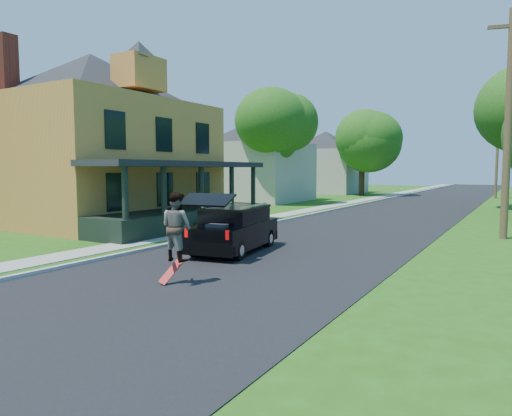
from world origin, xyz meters
The scene contains 15 objects.
ground centered at (0.00, 0.00, 0.00)m, with size 140.00×140.00×0.00m, color #245110.
street centered at (0.00, 20.00, 0.00)m, with size 8.00×120.00×0.02m, color black.
curb centered at (-4.05, 20.00, 0.00)m, with size 0.15×120.00×0.12m, color #ADADA8.
sidewalk centered at (-5.60, 20.00, 0.00)m, with size 1.30×120.00×0.03m, color gray.
front_walk centered at (-9.50, 6.00, 0.00)m, with size 6.50×1.20×0.03m, color gray.
main_house centered at (-12.80, 5.99, 4.92)m, with size 15.56×15.56×10.10m.
neighbor_house_mid centered at (-13.50, 24.00, 4.19)m, with size 12.78×12.78×8.30m.
neighbor_house_far centered at (-13.50, 40.00, 4.19)m, with size 12.78×12.78×8.30m.
black_suv centered at (-1.40, 2.03, 0.78)m, with size 2.31×4.59×2.04m.
skateboarder centered at (-0.20, -2.29, 1.40)m, with size 0.86×0.70×1.65m.
skateboard centered at (-0.33, -2.37, 0.27)m, with size 0.30×0.58×0.55m.
tree_left_mid centered at (-10.06, 21.55, 6.17)m, with size 5.50×5.28×9.05m.
tree_left_far centered at (-8.04, 36.51, 5.95)m, with size 8.03×7.85×9.62m.
utility_pole_near centered at (6.24, 9.89, 4.61)m, with size 1.74×0.59×8.91m.
utility_pole_far centered at (4.50, 38.15, 4.01)m, with size 1.54×0.27×7.75m.
Camera 1 is at (6.93, -10.60, 2.76)m, focal length 32.00 mm.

